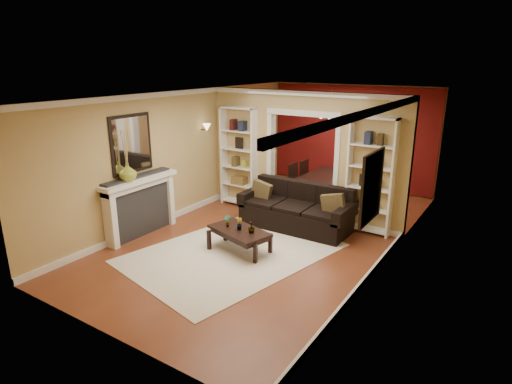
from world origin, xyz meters
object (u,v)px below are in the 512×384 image
Objects in this scene: bookshelf_right at (371,177)px; fireplace at (142,207)px; sofa at (296,207)px; bookshelf_left at (239,157)px; coffee_table at (239,241)px; dining_table at (327,187)px.

fireplace is (-3.64, -2.53, -0.57)m from bookshelf_right.
bookshelf_left is at bearing 162.17° from sofa.
bookshelf_left is at bearing 180.00° from bookshelf_right.
sofa is 3.05m from fireplace.
dining_table is (0.06, 3.64, 0.09)m from coffee_table.
fireplace is 4.56m from dining_table.
bookshelf_right is at bearing 24.09° from sofa.
fireplace is at bearing -145.20° from bookshelf_right.
coffee_table is at bearing 179.03° from dining_table.
sofa is at bearing 94.64° from coffee_table.
bookshelf_right reaches higher than sofa.
bookshelf_left is at bearing 140.85° from coffee_table.
sofa is at bearing 39.77° from fireplace.
bookshelf_left is 1.33× the size of dining_table.
coffee_table is 0.66× the size of fireplace.
dining_table is at bearing 44.12° from bookshelf_left.
bookshelf_right reaches higher than fireplace.
coffee_table is at bearing 11.00° from fireplace.
fireplace reaches higher than coffee_table.
sofa is 1.59m from bookshelf_right.
coffee_table is at bearing -55.00° from bookshelf_left.
bookshelf_right reaches higher than dining_table.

